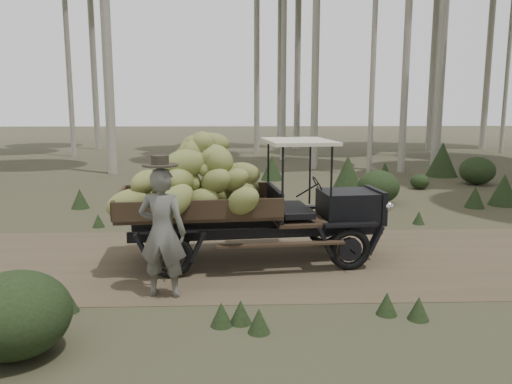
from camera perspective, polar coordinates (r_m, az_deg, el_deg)
ground at (r=8.92m, az=10.43°, el=-7.53°), size 120.00×120.00×0.00m
dirt_track at (r=8.92m, az=10.43°, el=-7.51°), size 70.00×4.00×0.01m
banana_truck at (r=8.27m, az=-4.03°, el=0.90°), size 4.73×2.42×2.32m
farmer at (r=6.99m, az=-10.65°, el=-4.40°), size 0.73×0.56×1.98m
undergrowth at (r=9.44m, az=8.03°, el=-3.49°), size 22.65×24.47×1.30m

